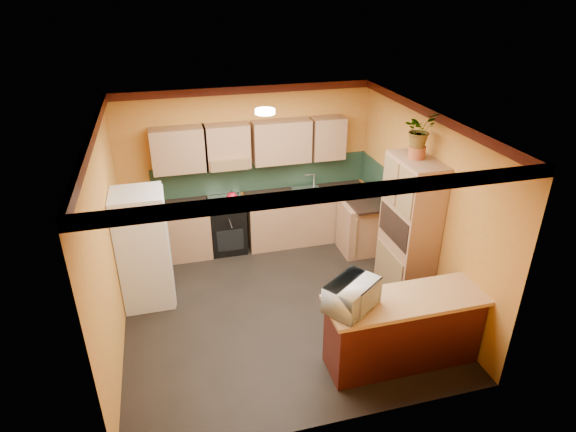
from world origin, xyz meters
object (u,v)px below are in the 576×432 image
object	(u,v)px
base_cabinets_back	(263,222)
pantry	(409,231)
fridge	(144,249)
microwave	(352,295)
breakfast_bar	(403,332)
stove	(227,225)

from	to	relation	value
base_cabinets_back	pantry	xyz separation A→B (m)	(1.66, -1.95, 0.61)
fridge	microwave	size ratio (longest dim) A/B	2.83
base_cabinets_back	fridge	distance (m)	2.30
base_cabinets_back	breakfast_bar	bearing A→B (deg)	-72.97
microwave	stove	bearing A→B (deg)	69.83
base_cabinets_back	pantry	bearing A→B (deg)	-49.62
fridge	microwave	bearing A→B (deg)	-42.69
fridge	pantry	bearing A→B (deg)	-12.37
breakfast_bar	base_cabinets_back	bearing A→B (deg)	107.03
base_cabinets_back	breakfast_bar	world-z (taller)	same
base_cabinets_back	breakfast_bar	size ratio (longest dim) A/B	2.03
stove	breakfast_bar	bearing A→B (deg)	-63.45
stove	base_cabinets_back	bearing A→B (deg)	0.00
base_cabinets_back	microwave	bearing A→B (deg)	-84.65
pantry	breakfast_bar	xyz separation A→B (m)	(-0.67, -1.28, -0.61)
stove	pantry	bearing A→B (deg)	-40.51
stove	fridge	xyz separation A→B (m)	(-1.31, -1.16, 0.39)
stove	microwave	size ratio (longest dim) A/B	1.51
fridge	pantry	xyz separation A→B (m)	(3.60, -0.79, 0.20)
pantry	breakfast_bar	distance (m)	1.57
base_cabinets_back	microwave	world-z (taller)	microwave
stove	microwave	bearing A→B (deg)	-73.99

